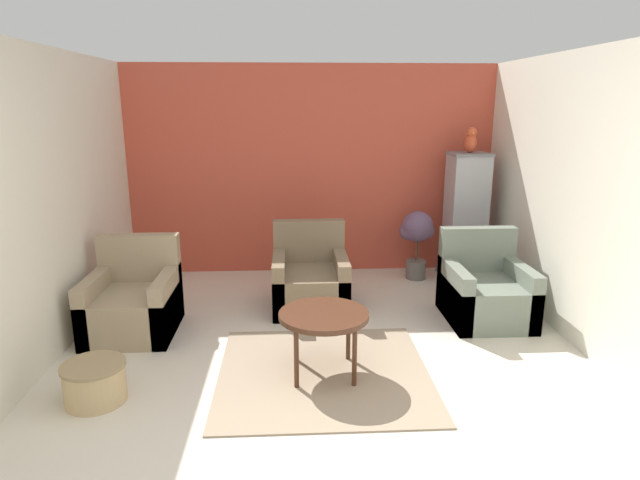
% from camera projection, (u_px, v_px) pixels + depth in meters
% --- Properties ---
extents(ground_plane, '(20.00, 20.00, 0.00)m').
position_uv_depth(ground_plane, '(338.00, 466.00, 3.07)').
color(ground_plane, beige).
rests_on(ground_plane, ground).
extents(wall_back_accent, '(4.44, 0.06, 2.46)m').
position_uv_depth(wall_back_accent, '(311.00, 171.00, 6.39)').
color(wall_back_accent, '#C64C38').
rests_on(wall_back_accent, ground_plane).
extents(wall_left, '(0.06, 3.72, 2.46)m').
position_uv_depth(wall_left, '(58.00, 201.00, 4.44)').
color(wall_left, silver).
rests_on(wall_left, ground_plane).
extents(wall_right, '(0.06, 3.72, 2.46)m').
position_uv_depth(wall_right, '(569.00, 196.00, 4.67)').
color(wall_right, silver).
rests_on(wall_right, ground_plane).
extents(area_rug, '(1.61, 1.56, 0.01)m').
position_uv_depth(area_rug, '(324.00, 373.00, 4.11)').
color(area_rug, gray).
rests_on(area_rug, ground_plane).
extents(coffee_table, '(0.68, 0.68, 0.50)m').
position_uv_depth(coffee_table, '(324.00, 319.00, 4.00)').
color(coffee_table, '#472819').
rests_on(coffee_table, ground_plane).
extents(armchair_left, '(0.74, 0.81, 0.83)m').
position_uv_depth(armchair_left, '(134.00, 303.00, 4.81)').
color(armchair_left, '#9E896B').
rests_on(armchair_left, ground_plane).
extents(armchair_right, '(0.74, 0.81, 0.83)m').
position_uv_depth(armchair_right, '(485.00, 292.00, 5.10)').
color(armchair_right, slate).
rests_on(armchair_right, ground_plane).
extents(armchair_middle, '(0.74, 0.81, 0.83)m').
position_uv_depth(armchair_middle, '(310.00, 281.00, 5.42)').
color(armchair_middle, '#7A664C').
rests_on(armchair_middle, ground_plane).
extents(birdcage, '(0.49, 0.49, 1.47)m').
position_uv_depth(birdcage, '(465.00, 218.00, 6.20)').
color(birdcage, slate).
rests_on(birdcage, ground_plane).
extents(parrot, '(0.13, 0.24, 0.29)m').
position_uv_depth(parrot, '(470.00, 141.00, 5.98)').
color(parrot, '#D14C2D').
rests_on(parrot, birdcage).
extents(potted_plant, '(0.39, 0.36, 0.81)m').
position_uv_depth(potted_plant, '(417.00, 234.00, 6.21)').
color(potted_plant, '#66605B').
rests_on(potted_plant, ground_plane).
extents(wicker_basket, '(0.43, 0.43, 0.28)m').
position_uv_depth(wicker_basket, '(95.00, 381.00, 3.70)').
color(wicker_basket, tan).
rests_on(wicker_basket, ground_plane).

